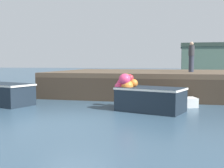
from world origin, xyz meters
TOP-DOWN VIEW (x-y plane):
  - ground at (0.00, 0.00)m, footprint 120.00×160.00m
  - pier at (1.89, 8.45)m, footprint 11.94×8.67m
  - fishing_boat_near_right at (2.29, 2.30)m, footprint 3.04×2.28m
  - rowboat at (3.61, 3.65)m, footprint 1.62×1.15m
  - dockworker at (4.25, 7.85)m, footprint 0.34×0.34m
  - warehouse at (7.00, 30.39)m, footprint 6.43×5.69m

SIDE VIEW (x-z plane):
  - ground at x=0.00m, z-range -0.10..0.00m
  - rowboat at x=3.61m, z-range -0.02..0.45m
  - fishing_boat_near_right at x=2.29m, z-range -0.17..1.38m
  - pier at x=1.89m, z-range 0.49..1.93m
  - warehouse at x=7.00m, z-range 0.02..4.46m
  - dockworker at x=4.25m, z-range 1.45..3.21m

